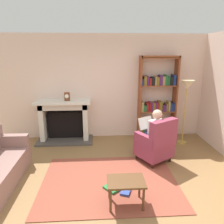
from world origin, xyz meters
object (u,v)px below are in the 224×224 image
Objects in this scene: bookshelf at (157,101)px; floor_lamp at (187,90)px; mantel_clock at (67,97)px; armchair_reading at (156,143)px; seated_reader at (153,133)px; fireplace at (65,119)px; side_table at (126,184)px.

bookshelf is 1.34× the size of floor_lamp.
armchair_reading is (1.96, -1.22, -0.76)m from mantel_clock.
armchair_reading is 0.85× the size of seated_reader.
bookshelf is at bearing -138.87° from seated_reader.
floor_lamp is at bearing -37.28° from bookshelf.
bookshelf reaches higher than fireplace.
fireplace is 2.92m from side_table.
armchair_reading is 1.73× the size of side_table.
bookshelf reaches higher than armchair_reading.
bookshelf is at bearing -135.25° from armchair_reading.
fireplace is 2.47m from bookshelf.
fireplace is 7.06× the size of mantel_clock.
seated_reader is at bearing -90.00° from armchair_reading.
seated_reader reaches higher than side_table.
armchair_reading is (-0.35, -1.36, -0.59)m from bookshelf.
bookshelf reaches higher than floor_lamp.
bookshelf is 0.80m from floor_lamp.
armchair_reading reaches higher than side_table.
floor_lamp reaches higher than side_table.
mantel_clock is at bearing -62.48° from armchair_reading.
seated_reader is (1.90, -1.12, -0.57)m from mantel_clock.
seated_reader is 1.60m from side_table.
mantel_clock reaches higher than fireplace.
bookshelf is at bearing 0.84° from fireplace.
bookshelf is 1.52m from armchair_reading.
fireplace is 3.13m from floor_lamp.
bookshelf is 1.90× the size of seated_reader.
mantel_clock is 2.92m from floor_lamp.
seated_reader is (-0.06, 0.10, 0.20)m from armchair_reading.
bookshelf reaches higher than mantel_clock.
floor_lamp is at bearing -7.64° from fireplace.
floor_lamp is (0.58, -0.44, 0.35)m from bookshelf.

